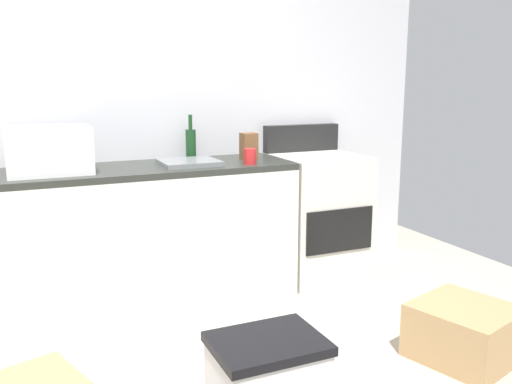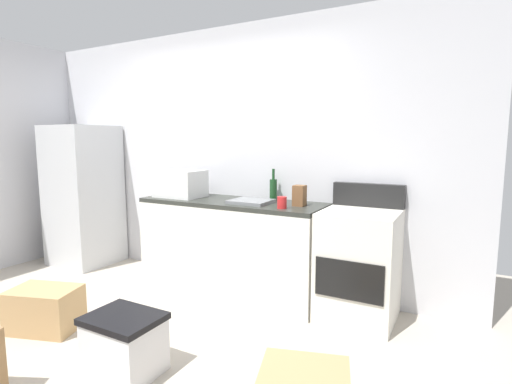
% 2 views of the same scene
% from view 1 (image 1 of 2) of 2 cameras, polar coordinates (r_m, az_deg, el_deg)
% --- Properties ---
extents(wall_back, '(5.00, 0.10, 2.60)m').
position_cam_1_polar(wall_back, '(3.75, -16.99, 9.12)').
color(wall_back, silver).
rests_on(wall_back, ground_plane).
extents(kitchen_counter, '(1.80, 0.60, 0.90)m').
position_cam_1_polar(kitchen_counter, '(3.59, -10.71, -4.44)').
color(kitchen_counter, silver).
rests_on(kitchen_counter, ground_plane).
extents(stove_oven, '(0.60, 0.61, 1.10)m').
position_cam_1_polar(stove_oven, '(4.04, 6.35, -2.30)').
color(stove_oven, silver).
rests_on(stove_oven, ground_plane).
extents(microwave, '(0.46, 0.34, 0.27)m').
position_cam_1_polar(microwave, '(3.36, -20.77, 4.09)').
color(microwave, white).
rests_on(microwave, kitchen_counter).
extents(sink_basin, '(0.36, 0.32, 0.03)m').
position_cam_1_polar(sink_basin, '(3.51, -6.98, 3.07)').
color(sink_basin, slate).
rests_on(sink_basin, kitchen_counter).
extents(wine_bottle, '(0.07, 0.07, 0.30)m').
position_cam_1_polar(wine_bottle, '(3.77, -6.81, 5.12)').
color(wine_bottle, '#193F1E').
rests_on(wine_bottle, kitchen_counter).
extents(coffee_mug, '(0.08, 0.08, 0.10)m').
position_cam_1_polar(coffee_mug, '(3.51, -0.63, 3.73)').
color(coffee_mug, red).
rests_on(coffee_mug, kitchen_counter).
extents(knife_block, '(0.10, 0.10, 0.18)m').
position_cam_1_polar(knife_block, '(3.71, -0.76, 4.79)').
color(knife_block, brown).
rests_on(knife_block, kitchen_counter).
extents(cardboard_box_medium, '(0.58, 0.58, 0.29)m').
position_cam_1_polar(cardboard_box_medium, '(3.13, 20.86, -13.46)').
color(cardboard_box_medium, tan).
rests_on(cardboard_box_medium, ground_plane).
extents(storage_bin, '(0.46, 0.36, 0.38)m').
position_cam_1_polar(storage_bin, '(2.43, 1.18, -19.04)').
color(storage_bin, silver).
rests_on(storage_bin, ground_plane).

